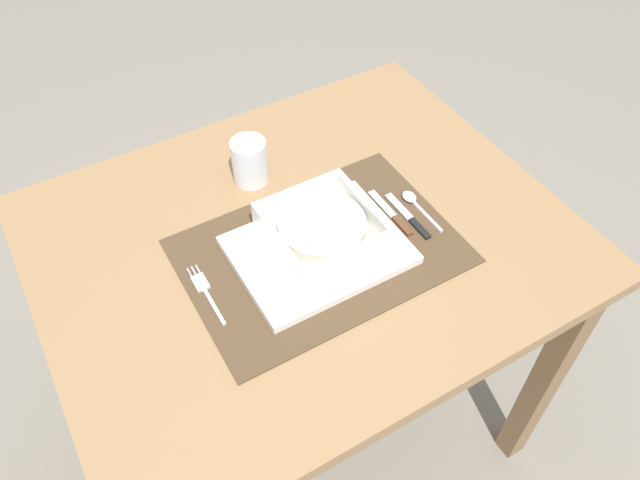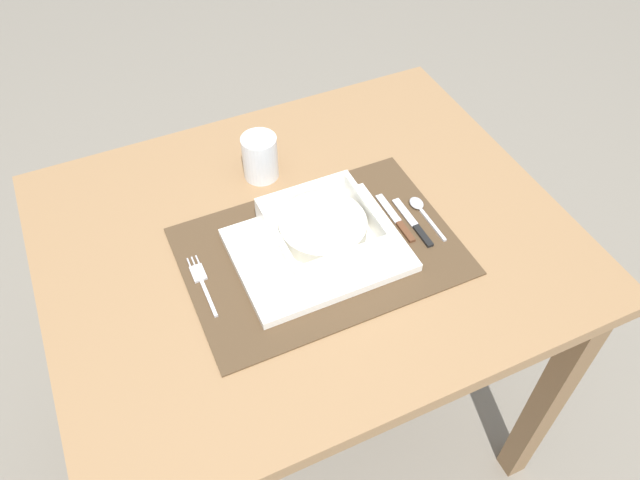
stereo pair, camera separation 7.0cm
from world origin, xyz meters
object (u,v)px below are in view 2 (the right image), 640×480
at_px(porridge_bowl, 323,229).
at_px(drinking_glass, 260,159).
at_px(spoon, 420,208).
at_px(fork, 201,281).
at_px(dining_table, 307,271).
at_px(butter_knife, 415,225).
at_px(bread_knife, 397,221).

relative_size(porridge_bowl, drinking_glass, 1.98).
bearing_deg(spoon, fork, 179.37).
bearing_deg(dining_table, butter_knife, -20.25).
relative_size(spoon, bread_knife, 0.90).
bearing_deg(porridge_bowl, fork, 177.98).
bearing_deg(butter_knife, dining_table, 157.82).
relative_size(porridge_bowl, butter_knife, 1.40).
relative_size(dining_table, drinking_glass, 10.22).
distance_m(dining_table, butter_knife, 0.23).
height_order(spoon, bread_knife, spoon).
bearing_deg(dining_table, fork, -171.85).
xyz_separation_m(porridge_bowl, fork, (-0.22, 0.01, -0.03)).
distance_m(bread_knife, drinking_glass, 0.29).
bearing_deg(bread_knife, butter_knife, -43.67).
bearing_deg(spoon, bread_knife, -169.19).
bearing_deg(drinking_glass, bread_knife, -51.52).
xyz_separation_m(dining_table, bread_knife, (0.16, -0.05, 0.11)).
relative_size(butter_knife, bread_knife, 1.00).
xyz_separation_m(dining_table, porridge_bowl, (0.02, -0.04, 0.15)).
distance_m(butter_knife, bread_knife, 0.03).
distance_m(dining_table, drinking_glass, 0.23).
bearing_deg(fork, dining_table, 4.55).
bearing_deg(butter_knife, fork, 172.31).
bearing_deg(spoon, porridge_bowl, -179.35).
xyz_separation_m(fork, bread_knife, (0.36, -0.02, 0.00)).
relative_size(dining_table, porridge_bowl, 5.15).
relative_size(fork, drinking_glass, 1.50).
height_order(spoon, drinking_glass, drinking_glass).
xyz_separation_m(fork, spoon, (0.42, -0.01, 0.00)).
bearing_deg(dining_table, drinking_glass, 95.09).
height_order(porridge_bowl, drinking_glass, drinking_glass).
bearing_deg(drinking_glass, porridge_bowl, -81.43).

